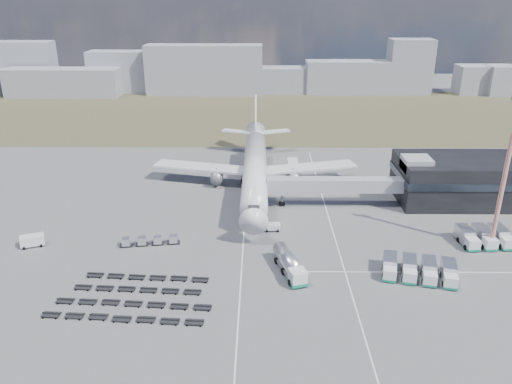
{
  "coord_description": "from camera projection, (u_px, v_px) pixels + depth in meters",
  "views": [
    {
      "loc": [
        1.06,
        -82.95,
        45.59
      ],
      "look_at": [
        0.34,
        18.8,
        4.0
      ],
      "focal_mm": 35.0,
      "sensor_mm": 36.0,
      "label": 1
    }
  ],
  "objects": [
    {
      "name": "airliner",
      "position": [
        255.0,
        166.0,
        122.0
      ],
      "size": [
        51.59,
        64.53,
        17.62
      ],
      "color": "silver",
      "rests_on": "ground"
    },
    {
      "name": "jet_bridge",
      "position": [
        326.0,
        185.0,
        110.92
      ],
      "size": [
        30.3,
        3.8,
        7.05
      ],
      "color": "#939399",
      "rests_on": "ground"
    },
    {
      "name": "utility_van",
      "position": [
        32.0,
        241.0,
        94.71
      ],
      "size": [
        4.69,
        3.33,
        2.29
      ],
      "primitive_type": "cube",
      "rotation": [
        0.0,
        0.0,
        0.36
      ],
      "color": "silver",
      "rests_on": "ground"
    },
    {
      "name": "fuel_tanker",
      "position": [
        289.0,
        264.0,
        85.62
      ],
      "size": [
        5.68,
        11.15,
        3.5
      ],
      "rotation": [
        0.0,
        0.0,
        0.29
      ],
      "color": "silver",
      "rests_on": "ground"
    },
    {
      "name": "catering_truck",
      "position": [
        293.0,
        167.0,
        132.16
      ],
      "size": [
        2.85,
        6.85,
        3.14
      ],
      "rotation": [
        0.0,
        0.0,
        -0.01
      ],
      "color": "silver",
      "rests_on": "ground"
    },
    {
      "name": "terminal",
      "position": [
        463.0,
        179.0,
        113.91
      ],
      "size": [
        30.4,
        16.4,
        11.0
      ],
      "color": "black",
      "rests_on": "ground"
    },
    {
      "name": "service_trucks_near",
      "position": [
        419.0,
        270.0,
        84.45
      ],
      "size": [
        13.15,
        9.16,
        2.66
      ],
      "rotation": [
        0.0,
        0.0,
        -0.23
      ],
      "color": "silver",
      "rests_on": "ground"
    },
    {
      "name": "skyline",
      "position": [
        221.0,
        75.0,
        230.57
      ],
      "size": [
        325.16,
        26.02,
        24.5
      ],
      "color": "gray",
      "rests_on": "ground"
    },
    {
      "name": "ground",
      "position": [
        253.0,
        249.0,
        94.04
      ],
      "size": [
        420.0,
        420.0,
        0.0
      ],
      "primitive_type": "plane",
      "color": "#565659",
      "rests_on": "ground"
    },
    {
      "name": "floodlight_mast",
      "position": [
        505.0,
        175.0,
        88.71
      ],
      "size": [
        2.82,
        2.28,
        29.53
      ],
      "rotation": [
        0.0,
        0.0,
        -0.19
      ],
      "color": "red",
      "rests_on": "ground"
    },
    {
      "name": "baggage_dollies",
      "position": [
        133.0,
        297.0,
        78.92
      ],
      "size": [
        25.75,
        14.51,
        0.65
      ],
      "rotation": [
        0.0,
        0.0,
        -0.07
      ],
      "color": "black",
      "rests_on": "ground"
    },
    {
      "name": "uld_row",
      "position": [
        150.0,
        241.0,
        95.28
      ],
      "size": [
        11.4,
        3.05,
        1.57
      ],
      "rotation": [
        0.0,
        0.0,
        0.14
      ],
      "color": "black",
      "rests_on": "ground"
    },
    {
      "name": "lane_markings",
      "position": [
        304.0,
        242.0,
        96.75
      ],
      "size": [
        47.12,
        110.0,
        0.01
      ],
      "color": "silver",
      "rests_on": "ground"
    },
    {
      "name": "grass_strip",
      "position": [
        257.0,
        114.0,
        195.85
      ],
      "size": [
        420.0,
        90.0,
        0.01
      ],
      "primitive_type": "cube",
      "color": "#463E2A",
      "rests_on": "ground"
    },
    {
      "name": "pushback_tug",
      "position": [
        272.0,
        227.0,
        101.14
      ],
      "size": [
        3.28,
        1.92,
        1.46
      ],
      "primitive_type": "cube",
      "rotation": [
        0.0,
        0.0,
        0.03
      ],
      "color": "silver",
      "rests_on": "ground"
    },
    {
      "name": "service_trucks_far",
      "position": [
        484.0,
        237.0,
        95.46
      ],
      "size": [
        9.54,
        7.47,
        2.77
      ],
      "rotation": [
        0.0,
        0.0,
        0.07
      ],
      "color": "silver",
      "rests_on": "ground"
    }
  ]
}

